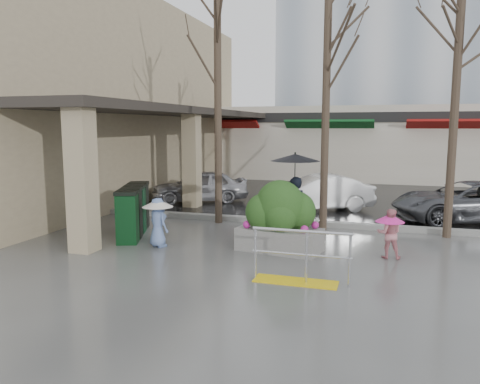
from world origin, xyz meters
The scene contains 21 objects.
ground centered at (0.00, 0.00, 0.00)m, with size 120.00×120.00×0.00m, color #51514F.
street_asphalt centered at (0.00, 22.00, 0.01)m, with size 120.00×36.00×0.01m, color black.
curb centered at (0.00, 4.00, 0.07)m, with size 120.00×0.30×0.15m, color gray.
near_building centered at (-9.00, 8.00, 4.00)m, with size 6.00×18.00×8.00m, color tan.
canopy_slab centered at (-4.80, 8.00, 3.62)m, with size 2.80×18.00×0.25m, color #2D2823.
pillar_front centered at (-3.90, -0.50, 1.75)m, with size 0.55×0.55×3.50m, color tan.
pillar_back centered at (-3.90, 6.00, 1.75)m, with size 0.55×0.55×3.50m, color tan.
storefront_row centered at (2.00, 17.97, 2.01)m, with size 34.00×6.74×4.00m.
office_tower centered at (4.00, 30.00, 12.50)m, with size 18.00×12.00×25.00m, color #8C99A8.
handrail centered at (1.36, -1.20, 0.38)m, with size 1.90×0.50×1.03m.
tree_west centered at (-2.00, 3.60, 5.08)m, with size 3.20×3.20×6.80m.
tree_midwest centered at (1.20, 3.60, 5.23)m, with size 3.20×3.20×7.00m.
tree_mideast centered at (4.50, 3.60, 4.86)m, with size 3.20×3.20×6.50m.
woman centered at (0.70, 1.77, 1.37)m, with size 1.24×1.24×2.32m.
child_pink centered at (3.00, 1.05, 0.64)m, with size 0.64×0.64×1.12m.
child_blue centered at (-2.43, 0.42, 0.74)m, with size 0.77×0.77×1.22m.
planter centered at (0.51, 0.97, 0.81)m, with size 2.08×1.28×1.70m.
news_boxes centered at (-3.65, 1.37, 0.67)m, with size 1.35×2.45×1.35m.
car_a centered at (-4.05, 7.09, 0.63)m, with size 1.49×3.70×1.26m, color #AEADB2.
car_b centered at (0.61, 6.59, 0.63)m, with size 1.33×3.82×1.26m, color white.
car_c centered at (5.34, 6.04, 0.63)m, with size 2.09×4.53×1.26m, color #515358.
Camera 1 is at (2.85, -9.74, 2.96)m, focal length 35.00 mm.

